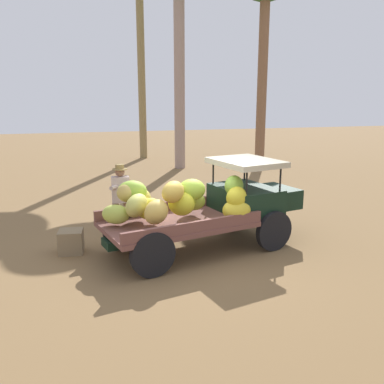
{
  "coord_description": "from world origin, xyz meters",
  "views": [
    {
      "loc": [
        -2.25,
        -7.97,
        3.27
      ],
      "look_at": [
        -0.08,
        0.17,
        1.29
      ],
      "focal_mm": 39.18,
      "sensor_mm": 36.0,
      "label": 1
    }
  ],
  "objects": [
    {
      "name": "truck",
      "position": [
        0.26,
        0.25,
        0.96
      ],
      "size": [
        4.65,
        2.6,
        1.87
      ],
      "rotation": [
        0.0,
        0.0,
        0.24
      ],
      "color": "black",
      "rests_on": "ground"
    },
    {
      "name": "farmer",
      "position": [
        -1.42,
        1.63,
        0.96
      ],
      "size": [
        0.53,
        0.46,
        1.69
      ],
      "rotation": [
        0.0,
        0.0,
        -1.6
      ],
      "color": "#906B4B",
      "rests_on": "ground"
    },
    {
      "name": "ground_plane",
      "position": [
        0.0,
        0.0,
        0.0
      ],
      "size": [
        60.0,
        60.0,
        0.0
      ],
      "primitive_type": "plane",
      "color": "brown"
    },
    {
      "name": "wooden_crate",
      "position": [
        -2.57,
        0.73,
        0.25
      ],
      "size": [
        0.54,
        0.52,
        0.49
      ],
      "primitive_type": "cube",
      "rotation": [
        0.0,
        0.0,
        1.46
      ],
      "color": "#7F6A4B",
      "rests_on": "ground"
    }
  ]
}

